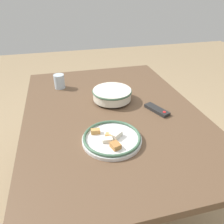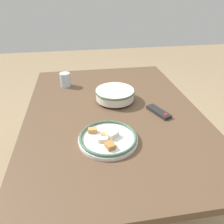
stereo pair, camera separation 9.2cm
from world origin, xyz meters
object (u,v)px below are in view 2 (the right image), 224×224
(drinking_glass, at_px, (65,80))
(noodle_bowl, at_px, (115,94))
(food_plate, at_px, (108,138))
(tv_remote, at_px, (158,112))

(drinking_glass, bearing_deg, noodle_bowl, 48.46)
(food_plate, distance_m, drinking_glass, 0.73)
(noodle_bowl, height_order, food_plate, noodle_bowl)
(food_plate, height_order, tv_remote, food_plate)
(noodle_bowl, height_order, tv_remote, noodle_bowl)
(tv_remote, xyz_separation_m, drinking_glass, (-0.48, -0.55, 0.04))
(noodle_bowl, xyz_separation_m, drinking_glass, (-0.29, -0.32, 0.00))
(noodle_bowl, height_order, drinking_glass, drinking_glass)
(drinking_glass, bearing_deg, tv_remote, 48.82)
(tv_remote, bearing_deg, food_plate, 9.83)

